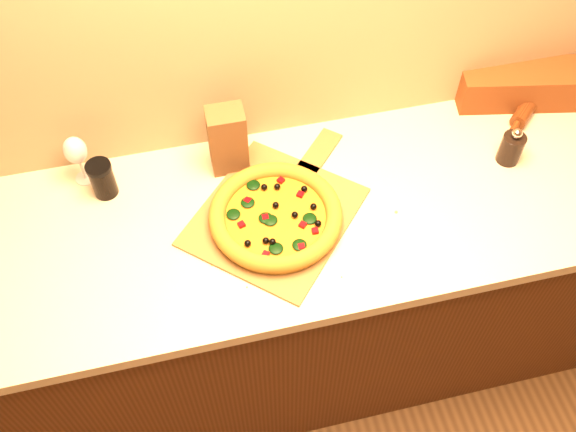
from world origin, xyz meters
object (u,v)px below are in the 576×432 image
object	(u,v)px
pizza	(276,216)
pepper_grinder	(511,148)
rolling_pin	(532,100)
pizza_peel	(277,212)
wine_glass	(76,151)
dark_jar	(102,179)

from	to	relation	value
pizza	pepper_grinder	distance (m)	0.73
pepper_grinder	rolling_pin	world-z (taller)	pepper_grinder
pizza_peel	pepper_grinder	bearing A→B (deg)	45.14
pizza	wine_glass	xyz separation A→B (m)	(-0.50, 0.28, 0.08)
wine_glass	rolling_pin	bearing A→B (deg)	-0.71
pepper_grinder	rolling_pin	distance (m)	0.26
pizza	rolling_pin	xyz separation A→B (m)	(0.89, 0.27, -0.01)
pizza_peel	pizza	bearing A→B (deg)	-67.48
rolling_pin	pepper_grinder	bearing A→B (deg)	-130.87
pizza	rolling_pin	bearing A→B (deg)	16.65
pizza	dark_jar	xyz separation A→B (m)	(-0.45, 0.22, 0.03)
pepper_grinder	dark_jar	distance (m)	1.18
dark_jar	wine_glass	bearing A→B (deg)	130.65
pizza_peel	rolling_pin	xyz separation A→B (m)	(0.88, 0.23, 0.02)
rolling_pin	dark_jar	xyz separation A→B (m)	(-1.34, -0.05, 0.03)
rolling_pin	dark_jar	bearing A→B (deg)	-177.94
pizza	dark_jar	bearing A→B (deg)	154.02
pepper_grinder	rolling_pin	size ratio (longest dim) A/B	0.46
rolling_pin	pizza_peel	bearing A→B (deg)	-165.13
pepper_grinder	wine_glass	bearing A→B (deg)	170.16
pizza	pizza_peel	bearing A→B (deg)	70.46
pizza_peel	dark_jar	xyz separation A→B (m)	(-0.46, 0.19, 0.05)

